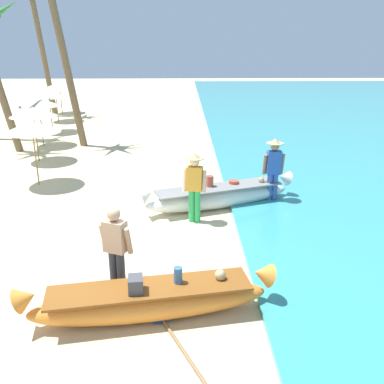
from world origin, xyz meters
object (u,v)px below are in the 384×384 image
object	(u,v)px
boat_orange_foreground	(151,301)
boat_white_midground	(219,196)
person_tourist_customer	(116,249)
paddle	(176,340)
palm_tree_leaning_seaward	(33,4)
person_vendor_hatted	(195,183)
person_vendor_assistant	(274,166)

from	to	relation	value
boat_orange_foreground	boat_white_midground	distance (m)	4.82
person_tourist_customer	paddle	world-z (taller)	person_tourist_customer
palm_tree_leaning_seaward	paddle	distance (m)	21.27
boat_orange_foreground	palm_tree_leaning_seaward	distance (m)	20.52
boat_orange_foreground	palm_tree_leaning_seaward	world-z (taller)	palm_tree_leaning_seaward
boat_orange_foreground	person_tourist_customer	bearing A→B (deg)	137.07
palm_tree_leaning_seaward	boat_white_midground	bearing A→B (deg)	-58.40
boat_orange_foreground	person_tourist_customer	world-z (taller)	person_tourist_customer
person_vendor_hatted	palm_tree_leaning_seaward	world-z (taller)	palm_tree_leaning_seaward
boat_white_midground	person_vendor_hatted	world-z (taller)	person_vendor_hatted
person_vendor_assistant	paddle	bearing A→B (deg)	-114.17
palm_tree_leaning_seaward	person_vendor_assistant	bearing A→B (deg)	-53.75
person_vendor_assistant	person_tourist_customer	bearing A→B (deg)	-128.30
person_tourist_customer	boat_orange_foreground	bearing A→B (deg)	-42.93
boat_orange_foreground	palm_tree_leaning_seaward	xyz separation A→B (m)	(-7.09, 18.47, 5.45)
boat_white_midground	person_tourist_customer	size ratio (longest dim) A/B	2.48
boat_orange_foreground	boat_white_midground	xyz separation A→B (m)	(1.44, 4.60, 0.01)
boat_white_midground	palm_tree_leaning_seaward	world-z (taller)	palm_tree_leaning_seaward
person_vendor_hatted	person_vendor_assistant	world-z (taller)	person_vendor_assistant
person_tourist_customer	palm_tree_leaning_seaward	bearing A→B (deg)	109.96
boat_orange_foreground	paddle	distance (m)	0.77
boat_orange_foreground	paddle	bearing A→B (deg)	-56.08
person_vendor_hatted	person_tourist_customer	distance (m)	3.45
boat_orange_foreground	paddle	xyz separation A→B (m)	(0.40, -0.60, -0.27)
person_vendor_hatted	paddle	xyz separation A→B (m)	(-0.39, -4.31, -0.95)
boat_white_midground	person_vendor_hatted	bearing A→B (deg)	-126.49
person_tourist_customer	palm_tree_leaning_seaward	distance (m)	19.68
person_vendor_assistant	paddle	distance (m)	6.10
person_vendor_hatted	paddle	size ratio (longest dim) A/B	0.98
boat_orange_foreground	palm_tree_leaning_seaward	size ratio (longest dim) A/B	0.57
person_tourist_customer	person_vendor_assistant	xyz separation A→B (m)	(3.44, 4.36, 0.07)
person_vendor_hatted	person_tourist_customer	size ratio (longest dim) A/B	1.02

